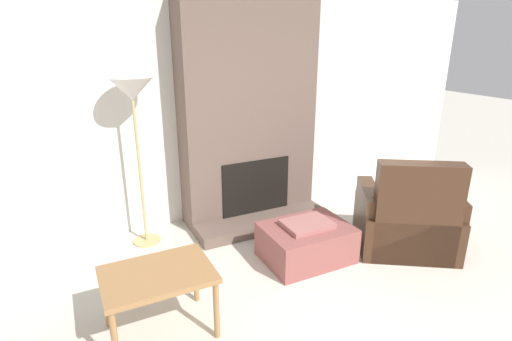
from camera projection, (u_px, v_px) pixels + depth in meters
The scene contains 6 objects.
wall_back at pixel (240, 108), 4.77m from camera, with size 6.96×0.06×2.60m, color silver.
fireplace at pixel (249, 117), 4.58m from camera, with size 1.59×0.79×2.60m.
ottoman at pixel (306, 242), 3.96m from camera, with size 0.84×0.63×0.41m.
armchair at pixel (407, 221), 4.10m from camera, with size 1.25×1.21×1.02m.
side_table at pixel (158, 280), 2.89m from camera, with size 0.79×0.56×0.52m.
floor_lamp_left at pixel (133, 98), 3.85m from camera, with size 0.43×0.43×1.75m.
Camera 1 is at (-1.94, -1.39, 2.15)m, focal length 28.00 mm.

